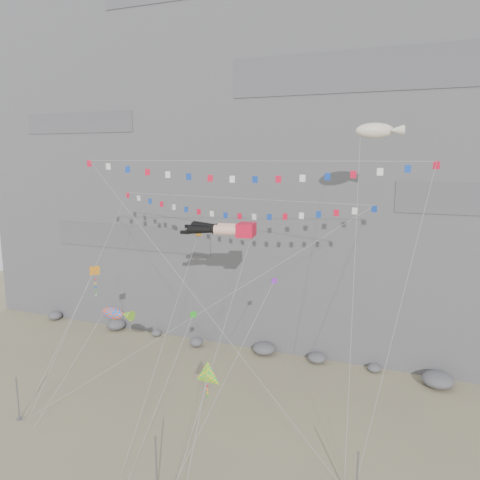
{
  "coord_description": "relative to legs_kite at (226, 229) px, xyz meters",
  "views": [
    {
      "loc": [
        15.89,
        -29.95,
        21.91
      ],
      "look_at": [
        0.28,
        9.0,
        14.37
      ],
      "focal_mm": 35.0,
      "sensor_mm": 36.0,
      "label": 1
    }
  ],
  "objects": [
    {
      "name": "anchor_pole_left",
      "position": [
        -14.44,
        -10.71,
        -13.65
      ],
      "size": [
        0.12,
        0.12,
        3.82
      ],
      "primitive_type": "cylinder",
      "color": "slate",
      "rests_on": "ground"
    },
    {
      "name": "fish_windsock",
      "position": [
        -7.89,
        -6.09,
        -6.81
      ],
      "size": [
        6.38,
        5.94,
        11.04
      ],
      "color": "#F2480C",
      "rests_on": "ground"
    },
    {
      "name": "small_kite_b",
      "position": [
        5.09,
        -2.4,
        -3.93
      ],
      "size": [
        3.97,
        12.05,
        16.84
      ],
      "color": "purple",
      "rests_on": "ground"
    },
    {
      "name": "blimp_windsock",
      "position": [
        12.05,
        2.32,
        8.32
      ],
      "size": [
        4.23,
        12.01,
        26.13
      ],
      "color": "beige",
      "rests_on": "ground"
    },
    {
      "name": "harlequin_kite",
      "position": [
        -11.23,
        -4.1,
        -3.89
      ],
      "size": [
        3.8,
        7.86,
        13.79
      ],
      "color": "red",
      "rests_on": "ground"
    },
    {
      "name": "delta_kite",
      "position": [
        2.66,
        -9.59,
        -8.99
      ],
      "size": [
        2.14,
        5.82,
        8.63
      ],
      "color": "#E2B60B",
      "rests_on": "ground"
    },
    {
      "name": "legs_kite",
      "position": [
        0.0,
        0.0,
        0.0
      ],
      "size": [
        6.76,
        16.11,
        21.55
      ],
      "rotation": [
        0.0,
        0.0,
        0.14
      ],
      "color": "red",
      "rests_on": "ground"
    },
    {
      "name": "cliff",
      "position": [
        0.4,
        24.61,
        9.44
      ],
      "size": [
        80.0,
        28.0,
        50.0
      ],
      "primitive_type": "cube",
      "color": "slate",
      "rests_on": "ground"
    },
    {
      "name": "small_kite_c",
      "position": [
        -0.68,
        -5.29,
        -6.41
      ],
      "size": [
        1.45,
        9.12,
        12.54
      ],
      "color": "green",
      "rests_on": "ground"
    },
    {
      "name": "talus_boulders",
      "position": [
        0.4,
        9.61,
        -14.96
      ],
      "size": [
        60.0,
        3.0,
        1.2
      ],
      "primitive_type": null,
      "color": "slate",
      "rests_on": "ground"
    },
    {
      "name": "flag_banner_upper",
      "position": [
        -0.69,
        3.06,
        2.45
      ],
      "size": [
        26.31,
        15.49,
        25.99
      ],
      "color": "red",
      "rests_on": "ground"
    },
    {
      "name": "anchor_pole_center",
      "position": [
        1.06,
        -13.98,
        -13.47
      ],
      "size": [
        0.12,
        0.12,
        4.17
      ],
      "primitive_type": "cylinder",
      "color": "slate",
      "rests_on": "ground"
    },
    {
      "name": "flag_banner_lower",
      "position": [
        2.48,
        -2.08,
        5.95
      ],
      "size": [
        28.61,
        8.99,
        25.17
      ],
      "color": "red",
      "rests_on": "ground"
    },
    {
      "name": "ground",
      "position": [
        0.4,
        -7.39,
        -15.56
      ],
      "size": [
        120.0,
        120.0,
        0.0
      ],
      "primitive_type": "plane",
      "color": "gray",
      "rests_on": "ground"
    },
    {
      "name": "small_kite_a",
      "position": [
        -3.49,
        1.31,
        -1.11
      ],
      "size": [
        1.89,
        15.53,
        20.94
      ],
      "color": "orange",
      "rests_on": "ground"
    }
  ]
}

